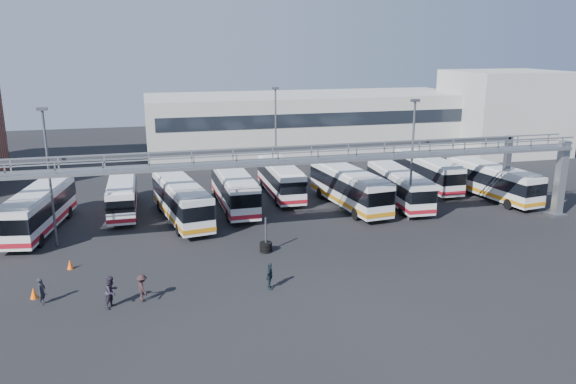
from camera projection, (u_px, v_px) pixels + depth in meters
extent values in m
plane|color=black|center=(293.00, 265.00, 38.03)|extent=(140.00, 140.00, 0.00)
cube|color=gray|center=(560.00, 179.00, 47.87)|extent=(0.70, 0.70, 6.60)
cube|color=#4C4F54|center=(556.00, 215.00, 48.69)|extent=(1.40, 1.40, 0.25)
cube|color=gray|center=(275.00, 162.00, 41.14)|extent=(50.00, 1.80, 0.22)
cube|color=gray|center=(278.00, 151.00, 40.10)|extent=(50.00, 0.10, 0.10)
cube|color=gray|center=(273.00, 147.00, 41.69)|extent=(50.00, 0.10, 0.10)
cube|color=#4C4F54|center=(264.00, 150.00, 44.84)|extent=(45.00, 0.50, 0.35)
cube|color=#9E9E99|center=(306.00, 124.00, 75.46)|extent=(42.00, 14.00, 8.00)
cube|color=#B2B2AD|center=(504.00, 112.00, 75.71)|extent=(14.00, 12.00, 11.00)
cylinder|color=#4C4F54|center=(50.00, 180.00, 40.39)|extent=(0.18, 0.18, 10.00)
cube|color=#4C4F54|center=(42.00, 109.00, 39.08)|extent=(0.70, 0.35, 0.22)
cylinder|color=#4C4F54|center=(412.00, 163.00, 46.18)|extent=(0.18, 0.18, 10.00)
cube|color=#4C4F54|center=(415.00, 100.00, 44.87)|extent=(0.70, 0.35, 0.22)
cylinder|color=#4C4F54|center=(276.00, 138.00, 58.30)|extent=(0.18, 0.18, 10.00)
cube|color=#4C4F54|center=(275.00, 88.00, 56.99)|extent=(0.70, 0.35, 0.22)
cube|color=silver|center=(39.00, 209.00, 44.17)|extent=(4.42, 11.47, 2.80)
cube|color=black|center=(38.00, 205.00, 44.08)|extent=(4.49, 11.54, 1.12)
cube|color=maroon|center=(40.00, 221.00, 44.42)|extent=(4.48, 11.53, 0.36)
cube|color=silver|center=(36.00, 191.00, 43.79)|extent=(3.98, 10.33, 0.16)
cylinder|color=black|center=(7.00, 242.00, 40.97)|extent=(0.47, 1.06, 1.02)
cylinder|color=black|center=(40.00, 241.00, 41.15)|extent=(0.47, 1.06, 1.02)
cylinder|color=black|center=(41.00, 213.00, 47.88)|extent=(0.47, 1.06, 1.02)
cylinder|color=black|center=(69.00, 212.00, 48.06)|extent=(0.47, 1.06, 1.02)
cube|color=silver|center=(122.00, 195.00, 49.25)|extent=(2.32, 9.99, 2.49)
cube|color=black|center=(122.00, 191.00, 49.17)|extent=(2.38, 10.05, 1.00)
cube|color=maroon|center=(123.00, 204.00, 49.48)|extent=(2.37, 10.04, 0.32)
cube|color=silver|center=(121.00, 180.00, 48.91)|extent=(2.09, 8.99, 0.15)
cylinder|color=black|center=(110.00, 219.00, 46.33)|extent=(0.28, 0.91, 0.91)
cylinder|color=black|center=(135.00, 218.00, 46.80)|extent=(0.28, 0.91, 0.91)
cylinder|color=black|center=(113.00, 199.00, 52.31)|extent=(0.28, 0.91, 0.91)
cylinder|color=black|center=(136.00, 198.00, 52.79)|extent=(0.28, 0.91, 0.91)
cube|color=silver|center=(181.00, 200.00, 46.86)|extent=(4.39, 11.46, 2.80)
cube|color=black|center=(181.00, 196.00, 46.77)|extent=(4.46, 11.52, 1.12)
cube|color=#C17712|center=(182.00, 211.00, 47.11)|extent=(4.45, 11.51, 0.36)
cube|color=silver|center=(181.00, 183.00, 46.48)|extent=(3.95, 10.31, 0.16)
cylinder|color=black|center=(179.00, 230.00, 43.59)|extent=(0.47, 1.05, 1.02)
cylinder|color=black|center=(207.00, 226.00, 44.50)|extent=(0.47, 1.05, 1.02)
cylinder|color=black|center=(160.00, 206.00, 49.91)|extent=(0.47, 1.05, 1.02)
cylinder|color=black|center=(185.00, 203.00, 50.82)|extent=(0.47, 1.05, 1.02)
cube|color=silver|center=(234.00, 189.00, 50.47)|extent=(2.71, 11.25, 2.80)
cube|color=black|center=(234.00, 185.00, 50.38)|extent=(2.78, 11.31, 1.12)
cube|color=maroon|center=(234.00, 199.00, 50.72)|extent=(2.76, 11.30, 0.36)
cube|color=silver|center=(234.00, 173.00, 50.09)|extent=(2.44, 10.12, 0.16)
cylinder|color=black|center=(228.00, 215.00, 47.18)|extent=(0.32, 1.02, 1.02)
cylinder|color=black|center=(255.00, 213.00, 47.76)|extent=(0.32, 1.02, 1.02)
cylinder|color=black|center=(216.00, 194.00, 53.87)|extent=(0.32, 1.02, 1.02)
cylinder|color=black|center=(240.00, 192.00, 54.45)|extent=(0.32, 1.02, 1.02)
cube|color=silver|center=(280.00, 178.00, 54.72)|extent=(2.53, 10.71, 2.67)
cube|color=black|center=(280.00, 175.00, 54.64)|extent=(2.59, 10.77, 1.07)
cube|color=maroon|center=(280.00, 188.00, 54.96)|extent=(2.58, 10.76, 0.34)
cube|color=silver|center=(280.00, 164.00, 54.35)|extent=(2.28, 9.64, 0.16)
cylinder|color=black|center=(277.00, 201.00, 51.58)|extent=(0.30, 0.97, 0.97)
cylinder|color=black|center=(300.00, 199.00, 52.09)|extent=(0.30, 0.97, 0.97)
cylinder|color=black|center=(263.00, 184.00, 58.00)|extent=(0.30, 0.97, 0.97)
cylinder|color=black|center=(283.00, 182.00, 58.51)|extent=(0.30, 0.97, 0.97)
cube|color=silver|center=(349.00, 187.00, 50.87)|extent=(3.93, 11.74, 2.88)
cube|color=black|center=(349.00, 183.00, 50.78)|extent=(4.00, 11.80, 1.15)
cube|color=#C17712|center=(349.00, 198.00, 51.13)|extent=(3.99, 11.79, 0.37)
cube|color=silver|center=(350.00, 171.00, 50.48)|extent=(3.54, 10.56, 0.17)
cylinder|color=black|center=(356.00, 214.00, 47.49)|extent=(0.43, 1.08, 1.05)
cylinder|color=black|center=(381.00, 211.00, 48.32)|extent=(0.43, 1.08, 1.05)
cylinder|color=black|center=(320.00, 193.00, 54.14)|extent=(0.43, 1.08, 1.05)
cylinder|color=black|center=(342.00, 191.00, 54.96)|extent=(0.43, 1.08, 1.05)
cube|color=silver|center=(399.00, 186.00, 51.83)|extent=(2.87, 10.67, 2.64)
cube|color=black|center=(399.00, 183.00, 51.75)|extent=(2.93, 10.73, 1.06)
cube|color=maroon|center=(399.00, 196.00, 52.07)|extent=(2.92, 10.72, 0.34)
cube|color=silver|center=(400.00, 171.00, 51.47)|extent=(2.59, 9.60, 0.15)
cylinder|color=black|center=(402.00, 210.00, 48.75)|extent=(0.33, 0.97, 0.96)
cylinder|color=black|center=(425.00, 209.00, 49.17)|extent=(0.33, 0.97, 0.96)
cylinder|color=black|center=(375.00, 191.00, 55.15)|extent=(0.33, 0.97, 0.96)
cylinder|color=black|center=(395.00, 190.00, 55.57)|extent=(0.33, 0.97, 0.96)
cube|color=silver|center=(427.00, 171.00, 57.72)|extent=(2.57, 10.82, 2.70)
cube|color=black|center=(427.00, 168.00, 57.64)|extent=(2.63, 10.88, 1.08)
cube|color=maroon|center=(426.00, 180.00, 57.97)|extent=(2.62, 10.87, 0.34)
cube|color=silver|center=(427.00, 157.00, 57.36)|extent=(2.31, 9.74, 0.16)
cylinder|color=black|center=(433.00, 192.00, 54.56)|extent=(0.31, 0.98, 0.98)
cylinder|color=black|center=(453.00, 191.00, 55.11)|extent=(0.31, 0.98, 0.98)
cylinder|color=black|center=(401.00, 177.00, 61.00)|extent=(0.31, 0.98, 0.98)
cylinder|color=black|center=(419.00, 175.00, 61.56)|extent=(0.31, 0.98, 0.98)
cube|color=silver|center=(492.00, 181.00, 53.71)|extent=(4.00, 11.00, 2.69)
cube|color=black|center=(493.00, 178.00, 53.63)|extent=(4.07, 11.07, 1.08)
cube|color=#C17712|center=(491.00, 190.00, 53.95)|extent=(4.06, 11.06, 0.34)
cube|color=silver|center=(494.00, 166.00, 53.34)|extent=(3.60, 9.90, 0.16)
cylinder|color=black|center=(509.00, 204.00, 50.56)|extent=(0.43, 1.01, 0.98)
cylinder|color=black|center=(527.00, 202.00, 51.39)|extent=(0.43, 1.01, 0.98)
cylinder|color=black|center=(458.00, 187.00, 56.69)|extent=(0.43, 1.01, 0.98)
cylinder|color=black|center=(476.00, 185.00, 57.52)|extent=(0.43, 1.01, 0.98)
imported|color=#212129|center=(42.00, 291.00, 32.15)|extent=(0.55, 0.67, 1.58)
imported|color=#2A2432|center=(112.00, 292.00, 31.71)|extent=(1.11, 1.16, 1.88)
imported|color=black|center=(142.00, 288.00, 32.46)|extent=(0.94, 1.21, 1.65)
imported|color=#1B2831|center=(270.00, 276.00, 34.09)|extent=(0.85, 1.06, 1.68)
cone|color=#FA590D|center=(34.00, 293.00, 32.92)|extent=(0.44, 0.44, 0.69)
cone|color=#FA590D|center=(70.00, 264.00, 37.23)|extent=(0.53, 0.53, 0.65)
cylinder|color=black|center=(266.00, 250.00, 40.36)|extent=(0.90, 0.90, 0.21)
cylinder|color=black|center=(266.00, 247.00, 40.30)|extent=(0.90, 0.90, 0.21)
cylinder|color=black|center=(266.00, 244.00, 40.24)|extent=(0.90, 0.90, 0.21)
cylinder|color=#4C4F54|center=(266.00, 235.00, 40.06)|extent=(0.13, 0.13, 2.57)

